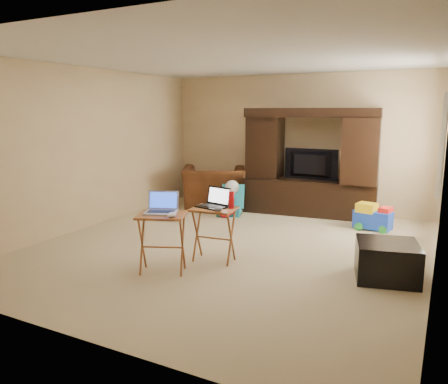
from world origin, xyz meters
The scene contains 22 objects.
floor centered at (0.00, 0.00, 0.00)m, with size 5.50×5.50×0.00m, color tan.
ceiling centered at (0.00, 0.00, 2.50)m, with size 5.50×5.50×0.00m, color silver.
wall_back centered at (0.00, 2.75, 1.25)m, with size 5.00×5.00×0.00m, color tan.
wall_front centered at (0.00, -2.75, 1.25)m, with size 5.00×5.00×0.00m, color tan.
wall_left centered at (-2.50, 0.00, 1.25)m, with size 5.50×5.50×0.00m, color tan.
wall_right centered at (2.50, 0.00, 1.25)m, with size 5.50×5.50×0.00m, color tan.
window_pane centered at (2.48, 1.55, 1.40)m, with size 1.20×1.20×0.00m, color white.
window_frame centered at (2.46, 1.55, 1.40)m, with size 0.06×1.14×1.34m, color white.
entertainment_center centered at (0.38, 2.38, 0.94)m, with size 2.30×0.57×1.88m, color black.
television centered at (0.38, 2.33, 0.90)m, with size 0.95×0.13×0.55m, color black.
recliner centered at (-1.46, 2.21, 0.38)m, with size 1.17×1.03×0.76m, color #49250F.
child_rocker centered at (-0.86, 1.67, 0.27)m, with size 0.40×0.46×0.54m, color #187889, non-canonical shape.
plush_toy centered at (-0.85, 1.47, 0.22)m, with size 0.39×0.32×0.43m, color red, non-canonical shape.
push_toy centered at (1.58, 1.82, 0.21)m, with size 0.56×0.40×0.42m, color blue, non-canonical shape.
ottoman centered at (2.04, -0.23, 0.21)m, with size 0.65×0.65×0.41m, color black.
tray_table_left centered at (-0.28, -1.19, 0.34)m, with size 0.53×0.42×0.69m, color #A25327.
tray_table_right centered at (0.06, -0.59, 0.34)m, with size 0.52×0.41×0.67m, color brown.
laptop_left centered at (-0.31, -1.16, 0.81)m, with size 0.36×0.29×0.24m, color #ACACB1.
laptop_right centered at (0.02, -0.57, 0.79)m, with size 0.35×0.29×0.24m, color black.
mouse_left centered at (-0.09, -1.26, 0.72)m, with size 0.09×0.14×0.06m, color silver.
mouse_right centered at (0.19, -0.71, 0.70)m, with size 0.09×0.14×0.06m, color #44444A.
water_bottle centered at (0.26, -0.51, 0.77)m, with size 0.07×0.07×0.21m, color red.
Camera 1 is at (2.54, -5.13, 1.84)m, focal length 35.00 mm.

